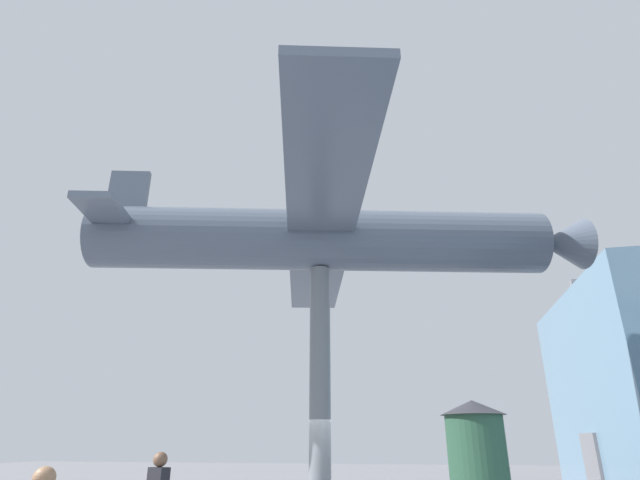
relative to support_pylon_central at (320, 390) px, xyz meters
name	(u,v)px	position (x,y,z in m)	size (l,w,h in m)	color
support_pylon_central	(320,390)	(0.00, 0.00, 0.00)	(0.54, 0.54, 6.39)	slate
suspended_airplane	(330,240)	(-0.07, 0.28, 4.07)	(14.59, 14.11, 2.90)	#4C5666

